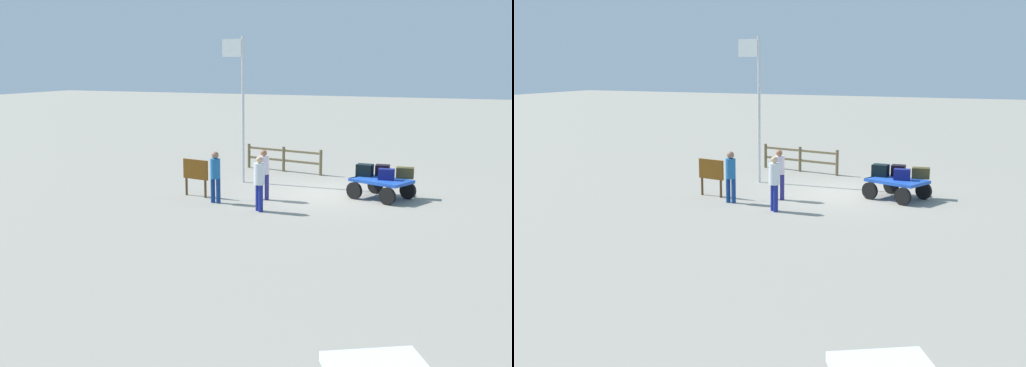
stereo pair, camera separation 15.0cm
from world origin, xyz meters
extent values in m
plane|color=gray|center=(0.00, 0.00, 0.00)|extent=(120.00, 120.00, 0.00)
cube|color=blue|center=(-1.86, 0.05, 0.61)|extent=(2.10, 1.75, 0.10)
cube|color=blue|center=(-1.07, -0.26, 0.61)|extent=(0.48, 1.07, 0.10)
cylinder|color=black|center=(-1.05, 0.38, 0.28)|extent=(0.56, 0.31, 0.56)
cylinder|color=black|center=(-1.50, -0.75, 0.28)|extent=(0.56, 0.31, 0.56)
cylinder|color=black|center=(-2.22, 0.84, 0.28)|extent=(0.56, 0.31, 0.56)
cylinder|color=black|center=(-2.67, -0.29, 0.28)|extent=(0.56, 0.31, 0.56)
cube|color=black|center=(-1.74, -0.69, 0.83)|extent=(0.48, 0.43, 0.35)
cube|color=black|center=(-1.22, -0.31, 0.86)|extent=(0.53, 0.42, 0.40)
cube|color=#433A1B|center=(-2.52, -0.46, 0.83)|extent=(0.60, 0.41, 0.35)
cube|color=navy|center=(-2.02, 0.09, 0.83)|extent=(0.54, 0.35, 0.36)
cylinder|color=navy|center=(1.06, 3.24, 0.41)|extent=(0.14, 0.14, 0.81)
cylinder|color=navy|center=(1.21, 3.11, 0.41)|extent=(0.14, 0.14, 0.81)
cylinder|color=silver|center=(1.13, 3.18, 1.14)|extent=(0.47, 0.47, 0.64)
sphere|color=tan|center=(1.13, 3.18, 1.56)|extent=(0.20, 0.20, 0.20)
cylinder|color=navy|center=(2.75, 2.68, 0.39)|extent=(0.14, 0.14, 0.78)
cylinder|color=navy|center=(2.95, 2.66, 0.39)|extent=(0.14, 0.14, 0.78)
cylinder|color=#1A5B9C|center=(2.85, 2.67, 1.10)|extent=(0.34, 0.34, 0.63)
sphere|color=#8A644F|center=(2.85, 2.67, 1.53)|extent=(0.23, 0.23, 0.23)
cylinder|color=navy|center=(1.53, 1.60, 0.42)|extent=(0.14, 0.14, 0.84)
cylinder|color=navy|center=(1.72, 1.67, 0.42)|extent=(0.14, 0.14, 0.84)
cylinder|color=silver|center=(1.62, 1.64, 1.13)|extent=(0.44, 0.44, 0.58)
sphere|color=#956040|center=(1.62, 1.64, 1.53)|extent=(0.21, 0.21, 0.21)
cylinder|color=silver|center=(3.46, -0.85, 2.65)|extent=(0.10, 0.10, 5.31)
cube|color=white|center=(3.90, -0.85, 4.89)|extent=(0.78, 0.09, 0.63)
cylinder|color=#4C3319|center=(3.50, 2.12, 0.29)|extent=(0.08, 0.08, 0.58)
cylinder|color=#4C3319|center=(4.28, 1.98, 0.29)|extent=(0.08, 0.08, 0.58)
cube|color=brown|center=(3.89, 2.05, 0.91)|extent=(0.99, 0.23, 0.65)
cylinder|color=brown|center=(1.23, -3.31, 0.51)|extent=(0.12, 0.12, 1.01)
cylinder|color=brown|center=(2.91, -3.62, 0.51)|extent=(0.12, 0.12, 1.01)
cylinder|color=brown|center=(4.58, -3.93, 0.51)|extent=(0.12, 0.12, 1.01)
cube|color=brown|center=(2.91, -3.62, 0.86)|extent=(3.36, 0.70, 0.08)
cube|color=brown|center=(2.91, -3.62, 0.46)|extent=(3.36, 0.70, 0.08)
camera|label=1|loc=(-5.92, 20.04, 4.40)|focal=43.99mm
camera|label=2|loc=(-6.06, 19.98, 4.40)|focal=43.99mm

